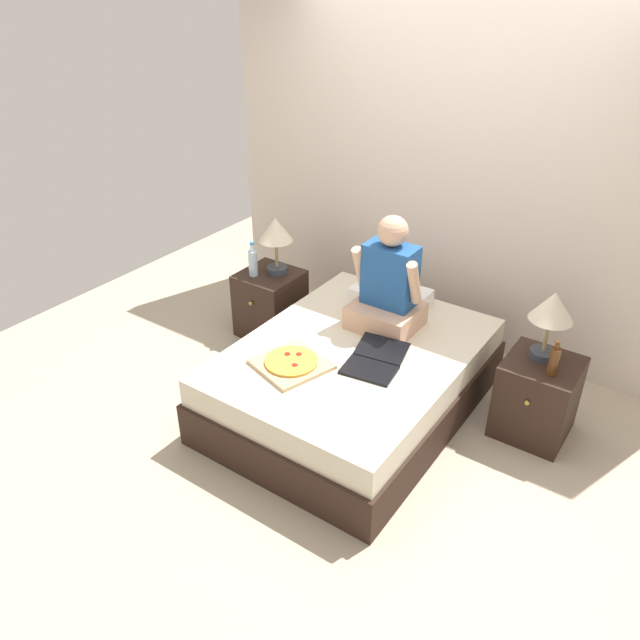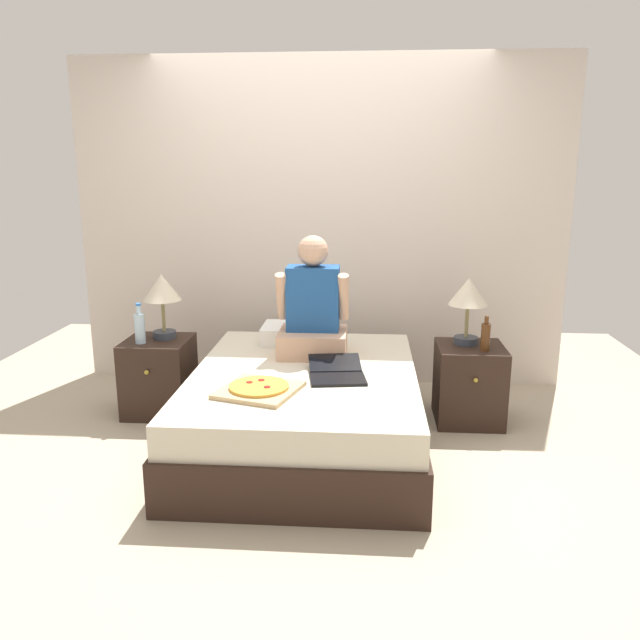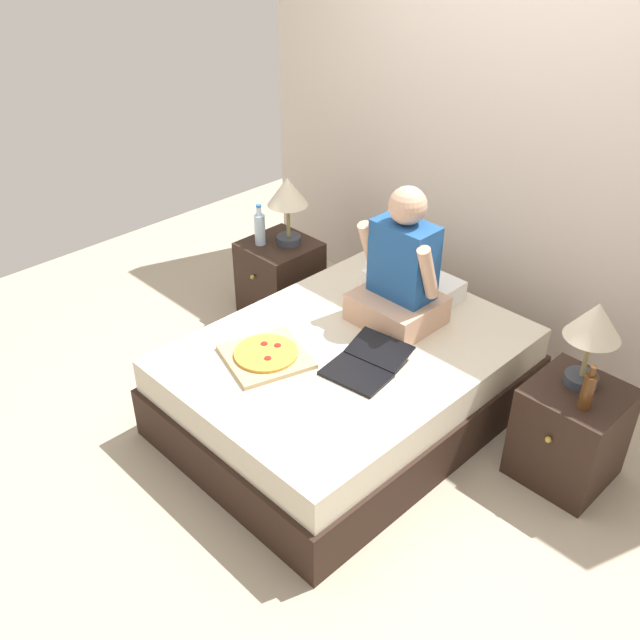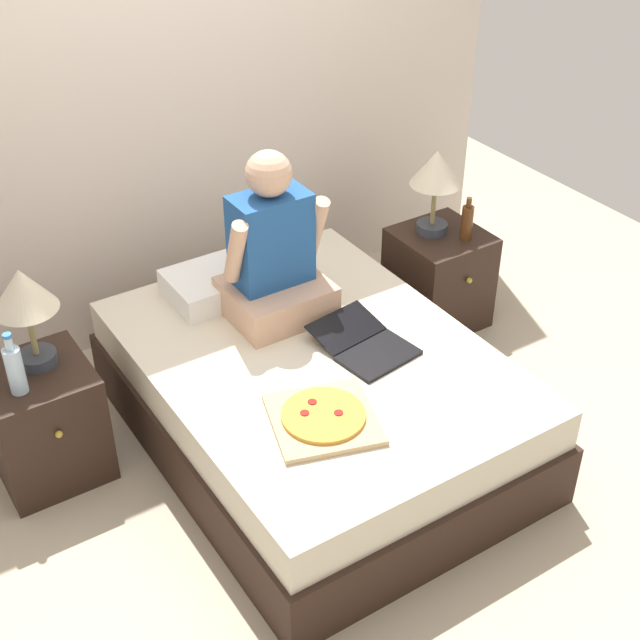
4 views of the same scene
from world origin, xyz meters
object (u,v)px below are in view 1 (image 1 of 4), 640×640
pizza_box (291,363)px  beer_bottle (554,361)px  lamp_on_left_nightstand (276,233)px  laptop (373,363)px  lamp_on_right_nightstand (552,311)px  water_bottle (253,262)px  nightstand_right (537,397)px  person_seated (388,287)px  bed (353,379)px  nightstand_left (271,303)px

pizza_box → beer_bottle: bearing=29.0°
lamp_on_left_nightstand → laptop: (1.23, -0.61, -0.35)m
lamp_on_right_nightstand → laptop: 1.10m
lamp_on_right_nightstand → pizza_box: 1.58m
laptop → pizza_box: 0.50m
water_bottle → nightstand_right: size_ratio=0.52×
lamp_on_left_nightstand → beer_bottle: 2.19m
beer_bottle → person_seated: person_seated is taller
bed → nightstand_right: (1.07, 0.46, 0.03)m
lamp_on_left_nightstand → pizza_box: size_ratio=0.90×
nightstand_right → pizza_box: size_ratio=1.05×
bed → beer_bottle: size_ratio=8.04×
person_seated → nightstand_right: bearing=4.7°
lamp_on_left_nightstand → lamp_on_right_nightstand: same height
lamp_on_left_nightstand → beer_bottle: bearing=-4.0°
lamp_on_left_nightstand → water_bottle: size_ratio=1.63×
nightstand_left → person_seated: size_ratio=0.68×
person_seated → pizza_box: (-0.23, -0.76, -0.27)m
nightstand_right → lamp_on_right_nightstand: 0.59m
lamp_on_right_nightstand → beer_bottle: bearing=-56.3°
nightstand_left → beer_bottle: size_ratio=2.29×
beer_bottle → pizza_box: beer_bottle is taller
bed → lamp_on_left_nightstand: size_ratio=4.11×
water_bottle → lamp_on_right_nightstand: bearing=3.7°
lamp_on_left_nightstand → pizza_box: 1.27m
water_bottle → lamp_on_right_nightstand: 2.21m
water_bottle → beer_bottle: 2.29m
laptop → lamp_on_left_nightstand: bearing=153.6°
nightstand_left → laptop: size_ratio=1.16×
lamp_on_right_nightstand → bed: bearing=-153.8°
beer_bottle → pizza_box: (-1.35, -0.75, -0.12)m
lamp_on_right_nightstand → laptop: lamp_on_right_nightstand is taller
laptop → beer_bottle: bearing=26.1°
nightstand_left → laptop: laptop is taller
bed → person_seated: person_seated is taller
nightstand_right → bed: bearing=-156.7°
nightstand_left → water_bottle: size_ratio=1.91×
lamp_on_right_nightstand → person_seated: person_seated is taller
beer_bottle → laptop: (-0.94, -0.46, -0.12)m
beer_bottle → lamp_on_right_nightstand: bearing=123.7°
bed → lamp_on_left_nightstand: (-1.03, 0.51, 0.62)m
lamp_on_right_nightstand → laptop: (-0.84, -0.61, -0.35)m
bed → water_bottle: bearing=162.1°
lamp_on_left_nightstand → water_bottle: 0.28m
nightstand_right → person_seated: (-1.05, -0.09, 0.50)m
lamp_on_right_nightstand → pizza_box: size_ratio=0.90×
lamp_on_right_nightstand → person_seated: size_ratio=0.58×
nightstand_left → laptop: (1.27, -0.56, 0.24)m
nightstand_left → pizza_box: (0.86, -0.85, 0.24)m
beer_bottle → pizza_box: bearing=-151.0°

